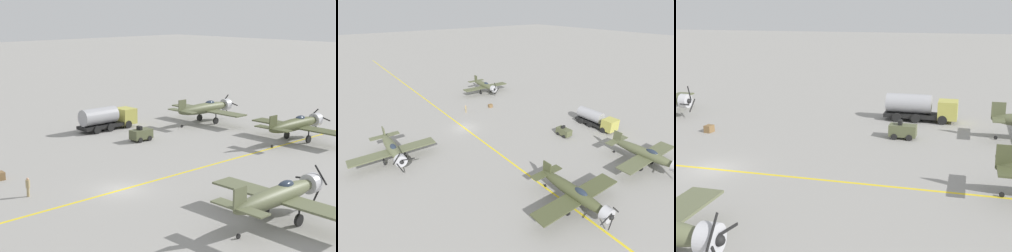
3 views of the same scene
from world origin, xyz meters
The scene contains 9 objects.
ground_plane centered at (0.00, 0.00, 0.00)m, with size 400.00×400.00×0.00m, color gray.
taxiway_stripe centered at (0.00, 0.00, 0.00)m, with size 0.30×160.00×0.01m, color yellow.
airplane_mid_right centered at (13.61, 3.95, 2.01)m, with size 12.00×9.98×3.65m.
airplane_far_center centered at (-0.10, 26.13, 2.01)m, with size 12.00×9.98×3.65m.
airplane_far_left centered at (-14.66, 26.31, 2.01)m, with size 12.00×9.98×3.65m.
fuel_tanker centered at (-20.35, 13.97, 1.51)m, with size 2.67×8.00×2.98m.
tow_tractor centered at (-12.67, 13.08, 0.79)m, with size 1.57×2.60×1.79m.
ground_crew_walking centered at (-3.92, -6.66, 0.89)m, with size 0.36×0.36×1.63m.
supply_crate_by_tanker centered at (-9.84, -6.19, 0.36)m, with size 0.87×0.72×0.72m, color brown.
Camera 1 is at (36.39, -28.44, 15.40)m, focal length 60.00 mm.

